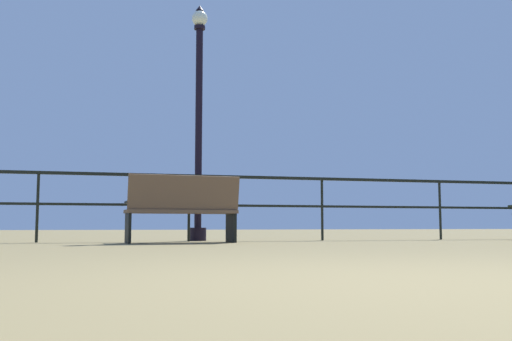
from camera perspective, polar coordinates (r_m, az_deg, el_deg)
name	(u,v)px	position (r m, az deg, el deg)	size (l,w,h in m)	color
ground_plane	(419,284)	(2.76, 15.84, -10.72)	(60.00, 60.00, 0.00)	olive
pier_railing	(189,191)	(9.48, -6.62, -2.06)	(23.26, 0.05, 1.09)	black
bench_near_left	(183,207)	(8.58, -7.26, -3.56)	(1.67, 0.80, 0.99)	brown
lamppost_center	(199,117)	(9.98, -5.67, 5.24)	(0.29, 0.29, 4.10)	black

